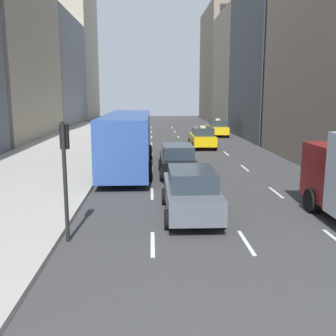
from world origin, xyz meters
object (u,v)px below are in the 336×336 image
at_px(sedan_silver_behind, 178,160).
at_px(city_bus, 128,139).
at_px(taxi_lead, 202,137).
at_px(sedan_black_near, 191,192).
at_px(traffic_light_pole, 65,162).
at_px(taxi_second, 217,128).

xyz_separation_m(sedan_silver_behind, city_bus, (-2.81, 1.97, 0.92)).
distance_m(taxi_lead, sedan_black_near, 18.67).
bearing_deg(traffic_light_pole, taxi_second, 72.41).
distance_m(sedan_black_near, city_bus, 9.74).
xyz_separation_m(city_bus, traffic_light_pole, (-1.14, -11.58, 0.62)).
bearing_deg(traffic_light_pole, sedan_silver_behind, 67.64).
bearing_deg(sedan_silver_behind, sedan_black_near, -90.00).
distance_m(sedan_silver_behind, traffic_light_pole, 10.50).
distance_m(taxi_lead, sedan_silver_behind, 11.50).
height_order(sedan_black_near, city_bus, city_bus).
xyz_separation_m(taxi_lead, sedan_black_near, (-2.80, -18.46, 0.02)).
bearing_deg(taxi_lead, taxi_second, 73.36).
bearing_deg(traffic_light_pole, sedan_black_near, 30.16).
relative_size(taxi_lead, taxi_second, 1.00).
xyz_separation_m(taxi_second, city_bus, (-8.41, -18.55, 0.91)).
xyz_separation_m(taxi_lead, taxi_second, (2.80, 9.37, 0.00)).
height_order(sedan_black_near, sedan_silver_behind, sedan_black_near).
height_order(taxi_lead, traffic_light_pole, traffic_light_pole).
distance_m(taxi_lead, taxi_second, 9.78).
height_order(taxi_lead, sedan_silver_behind, taxi_lead).
relative_size(taxi_second, sedan_black_near, 0.92).
bearing_deg(city_bus, taxi_second, 65.61).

